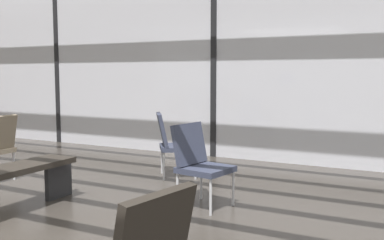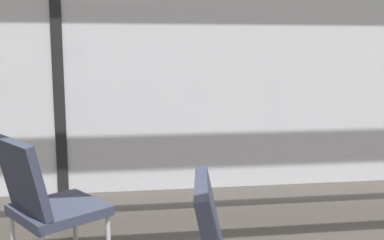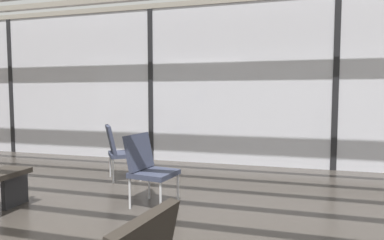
# 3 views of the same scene
# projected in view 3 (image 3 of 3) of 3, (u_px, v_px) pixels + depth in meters

# --- Properties ---
(glass_curtain_wall) EXTENTS (14.00, 0.08, 3.06)m
(glass_curtain_wall) POSITION_uv_depth(u_px,v_px,m) (151.00, 86.00, 6.87)
(glass_curtain_wall) COLOR silver
(glass_curtain_wall) RESTS_ON ground
(window_mullion_0) EXTENTS (0.10, 0.12, 3.06)m
(window_mullion_0) POSITION_uv_depth(u_px,v_px,m) (12.00, 87.00, 7.83)
(window_mullion_0) COLOR black
(window_mullion_0) RESTS_ON ground
(window_mullion_1) EXTENTS (0.10, 0.12, 3.06)m
(window_mullion_1) POSITION_uv_depth(u_px,v_px,m) (151.00, 86.00, 6.87)
(window_mullion_1) COLOR black
(window_mullion_1) RESTS_ON ground
(window_mullion_2) EXTENTS (0.10, 0.12, 3.06)m
(window_mullion_2) POSITION_uv_depth(u_px,v_px,m) (335.00, 84.00, 5.92)
(window_mullion_2) COLOR black
(window_mullion_2) RESTS_ON ground
(parked_airplane) EXTENTS (12.54, 4.13, 4.13)m
(parked_airplane) POSITION_uv_depth(u_px,v_px,m) (180.00, 73.00, 11.45)
(parked_airplane) COLOR silver
(parked_airplane) RESTS_ON ground
(lounge_chair_0) EXTENTS (0.60, 0.56, 0.87)m
(lounge_chair_0) POSITION_uv_depth(u_px,v_px,m) (148.00, 165.00, 4.07)
(lounge_chair_0) COLOR #33384C
(lounge_chair_0) RESTS_ON ground
(lounge_chair_1) EXTENTS (0.71, 0.69, 0.87)m
(lounge_chair_1) POSITION_uv_depth(u_px,v_px,m) (119.00, 148.00, 5.32)
(lounge_chair_1) COLOR #33384C
(lounge_chair_1) RESTS_ON ground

